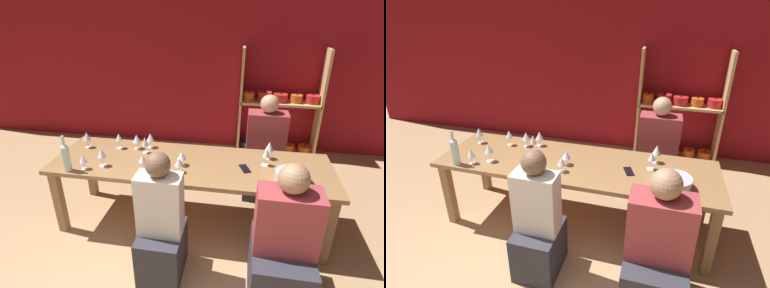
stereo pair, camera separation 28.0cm
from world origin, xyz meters
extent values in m
cube|color=maroon|center=(0.00, 3.83, 1.35)|extent=(8.80, 0.06, 2.70)
cube|color=tan|center=(0.59, 3.63, 0.79)|extent=(0.04, 0.30, 1.58)
cube|color=tan|center=(1.71, 3.63, 0.79)|extent=(0.04, 0.30, 1.58)
cube|color=tan|center=(1.15, 3.63, 0.02)|extent=(1.12, 0.30, 0.04)
cylinder|color=black|center=(0.70, 3.63, 0.10)|extent=(0.18, 0.18, 0.14)
sphere|color=black|center=(0.70, 3.63, 0.18)|extent=(0.02, 0.02, 0.02)
cylinder|color=red|center=(0.92, 3.63, 0.11)|extent=(0.20, 0.20, 0.14)
sphere|color=black|center=(0.92, 3.63, 0.19)|extent=(0.02, 0.02, 0.02)
cylinder|color=silver|center=(1.15, 3.63, 0.09)|extent=(0.16, 0.16, 0.12)
sphere|color=black|center=(1.15, 3.63, 0.16)|extent=(0.02, 0.02, 0.02)
cylinder|color=#E0561E|center=(1.37, 3.63, 0.10)|extent=(0.16, 0.16, 0.12)
sphere|color=black|center=(1.37, 3.63, 0.17)|extent=(0.02, 0.02, 0.02)
cylinder|color=#E0561E|center=(1.60, 3.63, 0.10)|extent=(0.20, 0.20, 0.12)
sphere|color=black|center=(1.60, 3.63, 0.17)|extent=(0.02, 0.02, 0.02)
cube|color=tan|center=(1.15, 3.63, 0.81)|extent=(1.12, 0.30, 0.04)
cylinder|color=#E0561E|center=(0.70, 3.63, 0.89)|extent=(0.17, 0.17, 0.13)
sphere|color=black|center=(0.70, 3.63, 0.96)|extent=(0.02, 0.02, 0.02)
cylinder|color=red|center=(0.92, 3.63, 0.89)|extent=(0.20, 0.20, 0.14)
sphere|color=black|center=(0.92, 3.63, 0.98)|extent=(0.02, 0.02, 0.02)
cylinder|color=red|center=(1.15, 3.63, 0.88)|extent=(0.20, 0.20, 0.12)
sphere|color=black|center=(1.15, 3.63, 0.95)|extent=(0.02, 0.02, 0.02)
cylinder|color=#E0561E|center=(1.37, 3.63, 0.88)|extent=(0.16, 0.16, 0.11)
sphere|color=black|center=(1.37, 3.63, 0.95)|extent=(0.02, 0.02, 0.02)
cylinder|color=red|center=(1.60, 3.63, 0.89)|extent=(0.19, 0.19, 0.12)
sphere|color=black|center=(1.60, 3.63, 0.96)|extent=(0.02, 0.02, 0.02)
cube|color=olive|center=(0.16, 1.77, 0.70)|extent=(2.66, 0.81, 0.04)
cube|color=olive|center=(-1.09, 1.45, 0.34)|extent=(0.08, 0.08, 0.68)
cube|color=olive|center=(1.42, 1.45, 0.34)|extent=(0.08, 0.08, 0.68)
cube|color=olive|center=(-1.09, 2.10, 0.34)|extent=(0.08, 0.08, 0.68)
cube|color=olive|center=(1.42, 2.10, 0.34)|extent=(0.08, 0.08, 0.68)
cylinder|color=#B7BABC|center=(1.08, 1.58, 0.77)|extent=(0.27, 0.27, 0.10)
torus|color=#B7BABC|center=(1.08, 1.58, 0.82)|extent=(0.29, 0.29, 0.01)
cylinder|color=#B2C6C1|center=(-0.91, 1.43, 0.84)|extent=(0.07, 0.07, 0.24)
cone|color=#B2C6C1|center=(-0.91, 1.43, 0.97)|extent=(0.07, 0.07, 0.03)
cylinder|color=#B2C6C1|center=(-0.91, 1.43, 1.03)|extent=(0.03, 0.03, 0.07)
cylinder|color=white|center=(-0.32, 1.90, 0.72)|extent=(0.06, 0.06, 0.00)
cylinder|color=white|center=(-0.32, 1.90, 0.76)|extent=(0.01, 0.01, 0.08)
cone|color=white|center=(-0.32, 1.90, 0.85)|extent=(0.06, 0.06, 0.09)
cylinder|color=white|center=(-0.63, 1.56, 0.72)|extent=(0.07, 0.07, 0.00)
cylinder|color=white|center=(-0.63, 1.56, 0.77)|extent=(0.01, 0.01, 0.09)
cone|color=white|center=(-0.63, 1.56, 0.86)|extent=(0.08, 0.08, 0.08)
cylinder|color=beige|center=(-0.63, 1.56, 0.84)|extent=(0.04, 0.04, 0.03)
cylinder|color=white|center=(0.87, 1.84, 0.72)|extent=(0.07, 0.07, 0.00)
cylinder|color=white|center=(0.87, 1.84, 0.77)|extent=(0.01, 0.01, 0.09)
cone|color=white|center=(0.87, 1.84, 0.86)|extent=(0.06, 0.06, 0.08)
cylinder|color=maroon|center=(0.87, 1.84, 0.84)|extent=(0.03, 0.03, 0.03)
cylinder|color=white|center=(0.10, 1.71, 0.72)|extent=(0.06, 0.06, 0.00)
cylinder|color=white|center=(0.10, 1.71, 0.76)|extent=(0.01, 0.01, 0.06)
cone|color=white|center=(0.10, 1.71, 0.83)|extent=(0.08, 0.08, 0.08)
cylinder|color=white|center=(-0.77, 1.48, 0.72)|extent=(0.06, 0.06, 0.00)
cylinder|color=white|center=(-0.77, 1.48, 0.76)|extent=(0.01, 0.01, 0.07)
cone|color=white|center=(-0.77, 1.48, 0.84)|extent=(0.07, 0.07, 0.08)
cylinder|color=beige|center=(-0.77, 1.48, 0.81)|extent=(0.04, 0.04, 0.03)
cylinder|color=white|center=(-0.96, 1.92, 0.72)|extent=(0.06, 0.06, 0.00)
cylinder|color=white|center=(-0.96, 1.92, 0.77)|extent=(0.01, 0.01, 0.08)
cone|color=white|center=(-0.96, 1.92, 0.85)|extent=(0.08, 0.08, 0.09)
cylinder|color=white|center=(0.10, 1.57, 0.72)|extent=(0.06, 0.06, 0.00)
cylinder|color=white|center=(0.10, 1.57, 0.76)|extent=(0.01, 0.01, 0.06)
cone|color=white|center=(0.10, 1.57, 0.83)|extent=(0.08, 0.08, 0.08)
cylinder|color=beige|center=(0.10, 1.57, 0.81)|extent=(0.04, 0.04, 0.03)
cylinder|color=white|center=(0.91, 1.98, 0.72)|extent=(0.06, 0.06, 0.00)
cylinder|color=white|center=(0.91, 1.98, 0.77)|extent=(0.01, 0.01, 0.08)
cone|color=white|center=(0.91, 1.98, 0.86)|extent=(0.08, 0.08, 0.10)
cylinder|color=maroon|center=(0.91, 1.98, 0.83)|extent=(0.05, 0.05, 0.04)
cylinder|color=white|center=(-0.44, 1.98, 0.72)|extent=(0.06, 0.06, 0.00)
cylinder|color=white|center=(-0.44, 1.98, 0.76)|extent=(0.01, 0.01, 0.07)
cone|color=white|center=(-0.44, 1.98, 0.84)|extent=(0.08, 0.08, 0.09)
cylinder|color=beige|center=(-0.44, 1.98, 0.82)|extent=(0.05, 0.05, 0.03)
cylinder|color=white|center=(-0.24, 1.56, 0.72)|extent=(0.06, 0.06, 0.00)
cylinder|color=white|center=(-0.24, 1.56, 0.77)|extent=(0.01, 0.01, 0.08)
cone|color=white|center=(-0.24, 1.56, 0.84)|extent=(0.07, 0.07, 0.07)
cylinder|color=beige|center=(-0.24, 1.56, 0.82)|extent=(0.04, 0.04, 0.03)
cylinder|color=white|center=(-0.31, 2.03, 0.72)|extent=(0.07, 0.07, 0.00)
cylinder|color=white|center=(-0.31, 2.03, 0.76)|extent=(0.01, 0.01, 0.07)
cone|color=white|center=(-0.31, 2.03, 0.84)|extent=(0.08, 0.08, 0.08)
cylinder|color=maroon|center=(-0.31, 2.03, 0.82)|extent=(0.04, 0.04, 0.03)
cylinder|color=white|center=(-0.63, 1.96, 0.72)|extent=(0.06, 0.06, 0.00)
cylinder|color=white|center=(-0.63, 1.96, 0.77)|extent=(0.01, 0.01, 0.09)
cone|color=white|center=(-0.63, 1.96, 0.85)|extent=(0.07, 0.07, 0.07)
cylinder|color=beige|center=(-0.63, 1.96, 0.83)|extent=(0.04, 0.04, 0.03)
cube|color=black|center=(0.68, 1.73, 0.73)|extent=(0.12, 0.17, 0.01)
cube|color=#2D2D38|center=(0.05, 1.11, 0.22)|extent=(0.35, 0.44, 0.43)
cube|color=silver|center=(0.05, 1.11, 0.69)|extent=(0.35, 0.19, 0.52)
sphere|color=brown|center=(0.05, 1.11, 1.05)|extent=(0.19, 0.19, 0.19)
cube|color=#2D2D38|center=(0.91, 2.52, 0.25)|extent=(0.44, 0.55, 0.49)
cube|color=#99383D|center=(0.91, 2.52, 0.75)|extent=(0.44, 0.24, 0.53)
sphere|color=tan|center=(0.91, 2.52, 1.12)|extent=(0.20, 0.20, 0.20)
cube|color=#2D2D38|center=(0.99, 1.04, 0.24)|extent=(0.44, 0.55, 0.48)
cube|color=#99383D|center=(0.99, 1.04, 0.72)|extent=(0.44, 0.24, 0.49)
sphere|color=#9E7556|center=(0.99, 1.04, 1.07)|extent=(0.21, 0.21, 0.21)
camera|label=1|loc=(0.62, -0.72, 2.09)|focal=28.00mm
camera|label=2|loc=(0.90, -0.66, 2.09)|focal=28.00mm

